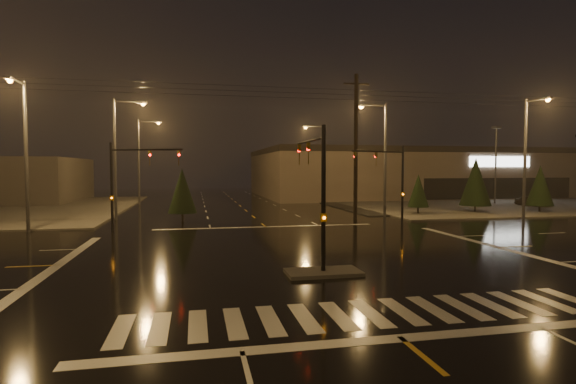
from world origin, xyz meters
name	(u,v)px	position (x,y,z in m)	size (l,w,h in m)	color
ground	(300,255)	(0.00, 0.00, 0.00)	(140.00, 140.00, 0.00)	black
sidewalk_ne	(474,201)	(30.00, 30.00, 0.06)	(36.00, 36.00, 0.12)	#43403B
median_island	(323,272)	(0.00, -4.00, 0.07)	(3.00, 1.60, 0.15)	#43403B
crosswalk	(371,313)	(0.00, -9.00, 0.01)	(15.00, 2.60, 0.01)	beige
stop_bar_near	(401,338)	(0.00, -11.00, 0.01)	(16.00, 0.50, 0.01)	beige
stop_bar_far	(266,227)	(0.00, 11.00, 0.01)	(16.00, 0.50, 0.01)	beige
parking_lot	(520,202)	(35.00, 28.00, 0.04)	(50.00, 24.00, 0.08)	black
retail_building	(443,171)	(35.00, 45.99, 3.84)	(60.20, 28.30, 7.20)	brown
signal_mast_median	(317,181)	(0.00, -3.07, 3.75)	(0.25, 4.59, 6.00)	black
signal_mast_ne	(393,175)	(9.50, 10.14, 3.79)	(4.84, 1.86, 6.00)	black
signal_mast_nw	(126,176)	(-9.50, 10.14, 3.79)	(4.84, 1.86, 6.00)	black
streetlight_1	(119,150)	(-11.18, 18.00, 5.80)	(2.77, 0.32, 10.00)	#38383A
streetlight_2	(141,155)	(-11.18, 34.00, 5.80)	(2.77, 0.32, 10.00)	#38383A
streetlight_3	(382,151)	(11.18, 16.00, 5.80)	(2.77, 0.32, 10.00)	#38383A
streetlight_4	(320,157)	(11.18, 36.00, 5.80)	(2.77, 0.32, 10.00)	#38383A
streetlight_5	(24,145)	(-16.00, 11.18, 5.80)	(0.32, 2.77, 10.00)	#38383A
streetlight_6	(528,150)	(22.00, 11.18, 5.80)	(0.32, 2.77, 10.00)	#38383A
utility_pole_1	(356,146)	(8.00, 14.00, 6.13)	(2.20, 0.32, 12.00)	black
conifer_0	(418,191)	(15.28, 17.03, 2.22)	(1.95, 1.95, 3.74)	black
conifer_1	(476,182)	(21.48, 17.42, 3.00)	(2.94, 2.94, 5.30)	black
conifer_2	(540,185)	(27.54, 16.10, 2.64)	(2.48, 2.48, 4.58)	black
conifer_3	(182,191)	(-6.04, 15.58, 2.49)	(2.29, 2.29, 4.28)	black
car_parked	(532,201)	(31.68, 21.91, 0.65)	(1.53, 3.80, 1.29)	black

